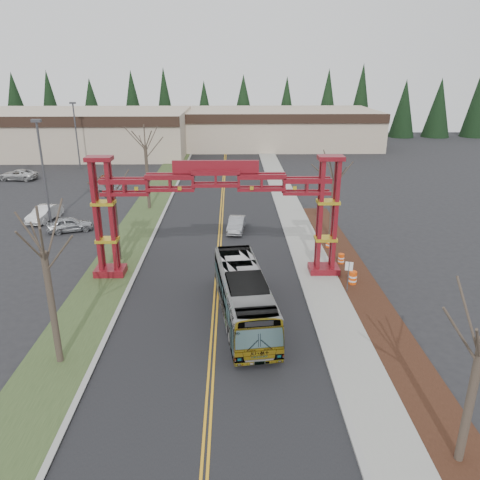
{
  "coord_description": "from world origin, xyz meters",
  "views": [
    {
      "loc": [
        1.12,
        -14.17,
        14.59
      ],
      "look_at": [
        1.63,
        14.29,
        4.09
      ],
      "focal_mm": 35.0,
      "sensor_mm": 36.0,
      "label": 1
    }
  ],
  "objects_px": {
    "bare_tree_median_far": "(145,147)",
    "transit_bus": "(244,295)",
    "gateway_arch": "(216,197)",
    "parked_car_far_a": "(106,186)",
    "street_sign": "(349,271)",
    "parked_car_mid_a": "(106,180)",
    "bare_tree_right_far": "(334,181)",
    "silver_sedan": "(236,224)",
    "parked_car_far_b": "(18,175)",
    "barrel_mid": "(341,259)",
    "parked_car_near_b": "(44,214)",
    "light_pole_far": "(76,131)",
    "retail_building_east": "(276,128)",
    "light_pole_near": "(43,165)",
    "bare_tree_median_mid": "(113,191)",
    "retail_building_west": "(59,132)",
    "barrel_south": "(353,278)",
    "barrel_north": "(329,243)",
    "bare_tree_median_near": "(44,253)",
    "parked_car_near_a": "(70,224)"
  },
  "relations": [
    {
      "from": "bare_tree_median_far",
      "to": "transit_bus",
      "type": "bearing_deg",
      "value": -67.95
    },
    {
      "from": "retail_building_east",
      "to": "light_pole_near",
      "type": "distance_m",
      "value": 56.17
    },
    {
      "from": "street_sign",
      "to": "parked_car_mid_a",
      "type": "bearing_deg",
      "value": 127.24
    },
    {
      "from": "silver_sedan",
      "to": "street_sign",
      "type": "relative_size",
      "value": 1.79
    },
    {
      "from": "parked_car_far_b",
      "to": "gateway_arch",
      "type": "bearing_deg",
      "value": 49.13
    },
    {
      "from": "retail_building_west",
      "to": "parked_car_near_b",
      "type": "height_order",
      "value": "retail_building_west"
    },
    {
      "from": "bare_tree_median_far",
      "to": "street_sign",
      "type": "bearing_deg",
      "value": -50.83
    },
    {
      "from": "parked_car_near_a",
      "to": "retail_building_west",
      "type": "bearing_deg",
      "value": 1.08
    },
    {
      "from": "bare_tree_median_far",
      "to": "gateway_arch",
      "type": "bearing_deg",
      "value": -65.62
    },
    {
      "from": "gateway_arch",
      "to": "retail_building_east",
      "type": "height_order",
      "value": "gateway_arch"
    },
    {
      "from": "gateway_arch",
      "to": "parked_car_far_a",
      "type": "xyz_separation_m",
      "value": [
        -14.74,
        25.82,
        -5.34
      ]
    },
    {
      "from": "bare_tree_median_mid",
      "to": "barrel_north",
      "type": "relative_size",
      "value": 7.6
    },
    {
      "from": "bare_tree_right_far",
      "to": "light_pole_far",
      "type": "height_order",
      "value": "light_pole_far"
    },
    {
      "from": "silver_sedan",
      "to": "parked_car_mid_a",
      "type": "distance_m",
      "value": 25.84
    },
    {
      "from": "barrel_south",
      "to": "silver_sedan",
      "type": "bearing_deg",
      "value": 124.34
    },
    {
      "from": "parked_car_near_a",
      "to": "parked_car_mid_a",
      "type": "height_order",
      "value": "parked_car_near_a"
    },
    {
      "from": "silver_sedan",
      "to": "barrel_north",
      "type": "xyz_separation_m",
      "value": [
        7.89,
        -4.7,
        -0.16
      ]
    },
    {
      "from": "barrel_south",
      "to": "parked_car_far_a",
      "type": "bearing_deg",
      "value": 131.2
    },
    {
      "from": "parked_car_far_a",
      "to": "bare_tree_median_far",
      "type": "xyz_separation_m",
      "value": [
        6.74,
        -8.17,
        6.13
      ]
    },
    {
      "from": "bare_tree_median_mid",
      "to": "barrel_north",
      "type": "distance_m",
      "value": 18.32
    },
    {
      "from": "parked_car_mid_a",
      "to": "barrel_mid",
      "type": "bearing_deg",
      "value": 127.1
    },
    {
      "from": "retail_building_east",
      "to": "bare_tree_right_far",
      "type": "distance_m",
      "value": 54.49
    },
    {
      "from": "transit_bus",
      "to": "bare_tree_median_mid",
      "type": "bearing_deg",
      "value": 128.91
    },
    {
      "from": "gateway_arch",
      "to": "bare_tree_median_far",
      "type": "bearing_deg",
      "value": 114.38
    },
    {
      "from": "gateway_arch",
      "to": "parked_car_mid_a",
      "type": "bearing_deg",
      "value": 118.17
    },
    {
      "from": "parked_car_near_a",
      "to": "barrel_south",
      "type": "bearing_deg",
      "value": -135.61
    },
    {
      "from": "parked_car_near_b",
      "to": "light_pole_far",
      "type": "distance_m",
      "value": 26.84
    },
    {
      "from": "light_pole_near",
      "to": "barrel_mid",
      "type": "relative_size",
      "value": 11.26
    },
    {
      "from": "silver_sedan",
      "to": "retail_building_east",
      "type": "bearing_deg",
      "value": 87.82
    },
    {
      "from": "parked_car_near_b",
      "to": "bare_tree_median_far",
      "type": "xyz_separation_m",
      "value": [
        9.87,
        4.23,
        6.01
      ]
    },
    {
      "from": "barrel_mid",
      "to": "transit_bus",
      "type": "bearing_deg",
      "value": -133.9
    },
    {
      "from": "parked_car_far_b",
      "to": "retail_building_west",
      "type": "bearing_deg",
      "value": -168.57
    },
    {
      "from": "barrel_north",
      "to": "parked_car_mid_a",
      "type": "bearing_deg",
      "value": 136.21
    },
    {
      "from": "light_pole_far",
      "to": "parked_car_mid_a",
      "type": "bearing_deg",
      "value": -57.49
    },
    {
      "from": "parked_car_mid_a",
      "to": "parked_car_far_a",
      "type": "distance_m",
      "value": 3.47
    },
    {
      "from": "retail_building_west",
      "to": "transit_bus",
      "type": "distance_m",
      "value": 68.38
    },
    {
      "from": "parked_car_near_b",
      "to": "street_sign",
      "type": "relative_size",
      "value": 2.01
    },
    {
      "from": "retail_building_east",
      "to": "parked_car_near_b",
      "type": "height_order",
      "value": "retail_building_east"
    },
    {
      "from": "bare_tree_median_mid",
      "to": "barrel_mid",
      "type": "height_order",
      "value": "bare_tree_median_mid"
    },
    {
      "from": "parked_car_near_b",
      "to": "parked_car_mid_a",
      "type": "height_order",
      "value": "parked_car_near_b"
    },
    {
      "from": "transit_bus",
      "to": "bare_tree_right_far",
      "type": "distance_m",
      "value": 16.71
    },
    {
      "from": "barrel_north",
      "to": "bare_tree_median_near",
      "type": "bearing_deg",
      "value": -137.07
    },
    {
      "from": "retail_building_west",
      "to": "bare_tree_median_far",
      "type": "bearing_deg",
      "value": -58.79
    },
    {
      "from": "bare_tree_median_near",
      "to": "retail_building_west",
      "type": "bearing_deg",
      "value": 108.7
    },
    {
      "from": "parked_car_near_b",
      "to": "bare_tree_median_mid",
      "type": "xyz_separation_m",
      "value": [
        9.87,
        -10.49,
        4.93
      ]
    },
    {
      "from": "silver_sedan",
      "to": "bare_tree_right_far",
      "type": "height_order",
      "value": "bare_tree_right_far"
    },
    {
      "from": "parked_car_far_b",
      "to": "barrel_mid",
      "type": "xyz_separation_m",
      "value": [
        38.16,
        -30.35,
        -0.28
      ]
    },
    {
      "from": "retail_building_west",
      "to": "transit_bus",
      "type": "height_order",
      "value": "retail_building_west"
    },
    {
      "from": "light_pole_near",
      "to": "barrel_north",
      "type": "relative_size",
      "value": 9.88
    },
    {
      "from": "gateway_arch",
      "to": "retail_building_east",
      "type": "xyz_separation_m",
      "value": [
        10.0,
        61.95,
        -2.47
      ]
    }
  ]
}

